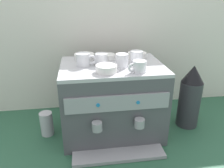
{
  "coord_description": "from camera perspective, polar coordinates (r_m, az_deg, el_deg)",
  "views": [
    {
      "loc": [
        -0.18,
        -1.25,
        0.86
      ],
      "look_at": [
        0.0,
        0.0,
        0.33
      ],
      "focal_mm": 35.61,
      "sensor_mm": 36.0,
      "label": 1
    }
  ],
  "objects": [
    {
      "name": "ceramic_cup_0",
      "position": [
        1.27,
        2.61,
        6.08
      ],
      "size": [
        0.07,
        0.11,
        0.08
      ],
      "color": "white",
      "rests_on": "espresso_machine"
    },
    {
      "name": "ceramic_bowl_3",
      "position": [
        1.19,
        -1.44,
        3.91
      ],
      "size": [
        0.12,
        0.12,
        0.04
      ],
      "color": "white",
      "rests_on": "espresso_machine"
    },
    {
      "name": "milk_pitcher",
      "position": [
        1.5,
        -16.42,
        -9.74
      ],
      "size": [
        0.08,
        0.08,
        0.16
      ],
      "primitive_type": "cylinder",
      "color": "#B7B7BC",
      "rests_on": "ground_plane"
    },
    {
      "name": "espresso_machine",
      "position": [
        1.41,
        0.03,
        -4.02
      ],
      "size": [
        0.61,
        0.54,
        0.46
      ],
      "color": "#4C4C51",
      "rests_on": "ground_plane"
    },
    {
      "name": "ceramic_bowl_1",
      "position": [
        1.47,
        6.44,
        7.33
      ],
      "size": [
        0.12,
        0.12,
        0.04
      ],
      "color": "white",
      "rests_on": "espresso_machine"
    },
    {
      "name": "ceramic_cup_2",
      "position": [
        1.2,
        6.9,
        4.48
      ],
      "size": [
        0.11,
        0.07,
        0.06
      ],
      "color": "white",
      "rests_on": "espresso_machine"
    },
    {
      "name": "tiled_backsplash_wall",
      "position": [
        1.68,
        -1.89,
        10.29
      ],
      "size": [
        2.8,
        0.03,
        1.0
      ],
      "primitive_type": "cube",
      "color": "silver",
      "rests_on": "ground_plane"
    },
    {
      "name": "ceramic_bowl_0",
      "position": [
        1.42,
        -1.09,
        6.96
      ],
      "size": [
        0.1,
        0.1,
        0.03
      ],
      "color": "white",
      "rests_on": "espresso_machine"
    },
    {
      "name": "ceramic_cup_1",
      "position": [
        1.3,
        -7.26,
        6.17
      ],
      "size": [
        0.12,
        0.08,
        0.07
      ],
      "color": "white",
      "rests_on": "espresso_machine"
    },
    {
      "name": "ground_plane",
      "position": [
        1.53,
        0.0,
        -11.57
      ],
      "size": [
        4.0,
        4.0,
        0.0
      ],
      "primitive_type": "plane",
      "color": "#28563D"
    },
    {
      "name": "ceramic_bowl_2",
      "position": [
        1.42,
        -7.11,
        6.9
      ],
      "size": [
        0.13,
        0.13,
        0.04
      ],
      "color": "white",
      "rests_on": "espresso_machine"
    },
    {
      "name": "ceramic_cup_3",
      "position": [
        1.36,
        6.22,
        6.95
      ],
      "size": [
        0.08,
        0.12,
        0.07
      ],
      "color": "white",
      "rests_on": "espresso_machine"
    },
    {
      "name": "ceramic_cup_4",
      "position": [
        1.32,
        -2.85,
        6.46
      ],
      "size": [
        0.07,
        0.11,
        0.07
      ],
      "color": "white",
      "rests_on": "espresso_machine"
    },
    {
      "name": "coffee_grinder",
      "position": [
        1.57,
        19.4,
        -3.07
      ],
      "size": [
        0.14,
        0.14,
        0.43
      ],
      "color": "#333338",
      "rests_on": "ground_plane"
    }
  ]
}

